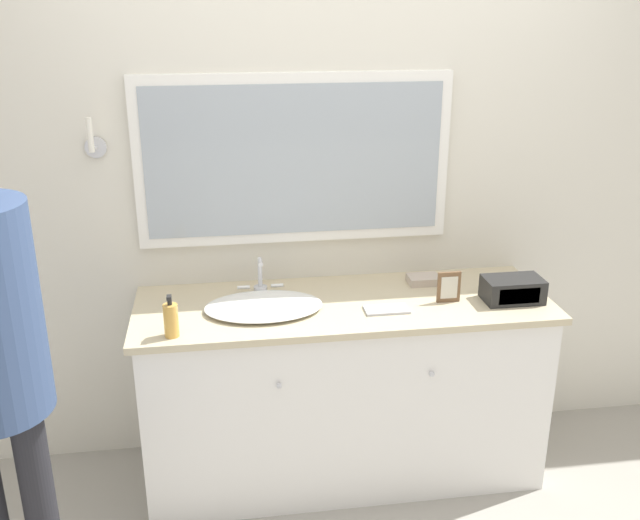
% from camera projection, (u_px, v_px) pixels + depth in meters
% --- Properties ---
extents(ground_plane, '(14.00, 14.00, 0.00)m').
position_uv_depth(ground_plane, '(355.00, 513.00, 3.09)').
color(ground_plane, '#9E998E').
extents(wall_back, '(8.00, 0.18, 2.55)m').
position_uv_depth(wall_back, '(331.00, 188.00, 3.25)').
color(wall_back, silver).
rests_on(wall_back, ground_plane).
extents(vanity_counter, '(1.80, 0.62, 0.86)m').
position_uv_depth(vanity_counter, '(343.00, 388.00, 3.24)').
color(vanity_counter, white).
rests_on(vanity_counter, ground_plane).
extents(sink_basin, '(0.50, 0.39, 0.17)m').
position_uv_depth(sink_basin, '(264.00, 305.00, 3.01)').
color(sink_basin, white).
rests_on(sink_basin, vanity_counter).
extents(soap_bottle, '(0.06, 0.06, 0.18)m').
position_uv_depth(soap_bottle, '(171.00, 320.00, 2.75)').
color(soap_bottle, gold).
rests_on(soap_bottle, vanity_counter).
extents(appliance_box, '(0.25, 0.15, 0.10)m').
position_uv_depth(appliance_box, '(513.00, 290.00, 3.08)').
color(appliance_box, black).
rests_on(appliance_box, vanity_counter).
extents(picture_frame, '(0.10, 0.01, 0.14)m').
position_uv_depth(picture_frame, '(449.00, 287.00, 3.06)').
color(picture_frame, brown).
rests_on(picture_frame, vanity_counter).
extents(hand_towel_near_sink, '(0.14, 0.10, 0.04)m').
position_uv_depth(hand_towel_near_sink, '(423.00, 280.00, 3.28)').
color(hand_towel_near_sink, '#B7A899').
rests_on(hand_towel_near_sink, vanity_counter).
extents(metal_tray, '(0.19, 0.10, 0.01)m').
position_uv_depth(metal_tray, '(386.00, 309.00, 3.00)').
color(metal_tray, '#ADADB2').
rests_on(metal_tray, vanity_counter).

